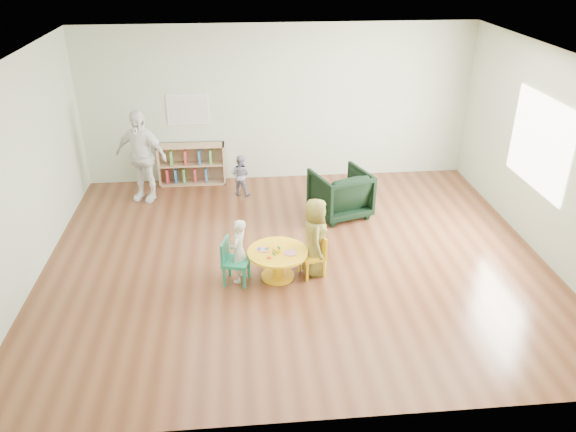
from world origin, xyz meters
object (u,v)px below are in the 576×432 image
(activity_table, at_px, (278,259))
(kid_chair_right, at_px, (315,254))
(armchair, at_px, (340,193))
(child_left, at_px, (239,251))
(toddler, at_px, (240,175))
(child_right, at_px, (315,237))
(bookshelf, at_px, (191,164))
(adult_caretaker, at_px, (141,156))
(kid_chair_left, at_px, (233,260))

(activity_table, relative_size, kid_chair_right, 1.38)
(armchair, distance_m, child_left, 2.45)
(toddler, bearing_deg, kid_chair_right, 134.80)
(toddler, bearing_deg, armchair, 174.32)
(kid_chair_right, relative_size, toddler, 0.80)
(armchair, xyz_separation_m, child_right, (-0.65, -1.69, 0.16))
(child_right, bearing_deg, kid_chair_right, -177.71)
(bookshelf, xyz_separation_m, armchair, (2.48, -1.57, 0.02))
(child_left, height_order, adult_caretaker, adult_caretaker)
(kid_chair_right, bearing_deg, bookshelf, 12.64)
(toddler, bearing_deg, kid_chair_left, 112.42)
(kid_chair_left, bearing_deg, adult_caretaker, -136.56)
(bookshelf, bearing_deg, kid_chair_left, -77.77)
(kid_chair_right, xyz_separation_m, adult_caretaker, (-2.60, 2.67, 0.48))
(armchair, bearing_deg, child_right, 49.95)
(armchair, height_order, child_right, child_right)
(child_right, relative_size, adult_caretaker, 0.69)
(bookshelf, distance_m, adult_caretaker, 1.08)
(child_left, xyz_separation_m, child_right, (1.01, 0.10, 0.10))
(activity_table, height_order, kid_chair_left, kid_chair_left)
(kid_chair_left, xyz_separation_m, child_left, (0.08, 0.03, 0.11))
(armchair, height_order, toddler, armchair)
(child_left, distance_m, toddler, 2.76)
(kid_chair_right, height_order, toddler, toddler)
(activity_table, distance_m, adult_caretaker, 3.46)
(activity_table, bearing_deg, armchair, 56.97)
(kid_chair_right, xyz_separation_m, child_right, (0.00, 0.05, 0.23))
(kid_chair_right, height_order, child_left, child_left)
(activity_table, xyz_separation_m, armchair, (1.15, 1.77, 0.11))
(kid_chair_right, bearing_deg, child_right, -18.10)
(child_left, distance_m, child_right, 1.02)
(child_right, bearing_deg, adult_caretaker, 48.76)
(activity_table, distance_m, child_left, 0.54)
(activity_table, relative_size, child_right, 0.74)
(child_left, xyz_separation_m, adult_caretaker, (-1.59, 2.73, 0.35))
(activity_table, distance_m, kid_chair_right, 0.51)
(armchair, bearing_deg, kid_chair_right, 50.41)
(activity_table, bearing_deg, bookshelf, 111.69)
(bookshelf, bearing_deg, kid_chair_right, -60.99)
(activity_table, bearing_deg, toddler, 99.14)
(armchair, height_order, child_left, child_left)
(kid_chair_left, bearing_deg, activity_table, 110.19)
(armchair, relative_size, adult_caretaker, 0.53)
(bookshelf, distance_m, toddler, 1.07)
(child_left, bearing_deg, armchair, 159.87)
(bookshelf, xyz_separation_m, child_right, (1.83, -3.26, 0.18))
(adult_caretaker, bearing_deg, kid_chair_right, -24.69)
(kid_chair_left, relative_size, toddler, 0.85)
(armchair, bearing_deg, toddler, -50.36)
(activity_table, distance_m, kid_chair_left, 0.60)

